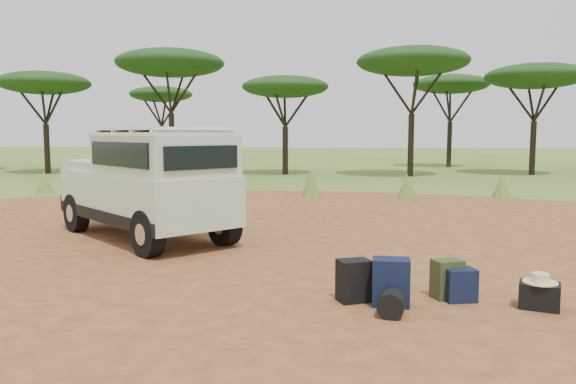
# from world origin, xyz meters

# --- Properties ---
(ground) EXTENTS (140.00, 140.00, 0.00)m
(ground) POSITION_xyz_m (0.00, 0.00, 0.00)
(ground) COLOR #446624
(ground) RESTS_ON ground
(dirt_clearing) EXTENTS (23.00, 23.00, 0.01)m
(dirt_clearing) POSITION_xyz_m (0.00, 0.00, 0.00)
(dirt_clearing) COLOR #9A6432
(dirt_clearing) RESTS_ON ground
(grass_fringe) EXTENTS (36.60, 1.60, 0.90)m
(grass_fringe) POSITION_xyz_m (0.12, 8.67, 0.40)
(grass_fringe) COLOR #446624
(grass_fringe) RESTS_ON ground
(acacia_treeline) EXTENTS (46.70, 13.20, 6.26)m
(acacia_treeline) POSITION_xyz_m (0.75, 19.81, 4.87)
(acacia_treeline) COLOR black
(acacia_treeline) RESTS_ON ground
(safari_vehicle) EXTENTS (4.36, 4.19, 2.13)m
(safari_vehicle) POSITION_xyz_m (-2.50, 1.13, 1.03)
(safari_vehicle) COLOR beige
(safari_vehicle) RESTS_ON ground
(walking_staff) EXTENTS (0.20, 0.43, 1.50)m
(walking_staff) POSITION_xyz_m (-2.79, 1.25, 0.75)
(walking_staff) COLOR maroon
(walking_staff) RESTS_ON ground
(backpack_black) EXTENTS (0.46, 0.41, 0.52)m
(backpack_black) POSITION_xyz_m (1.42, -2.46, 0.26)
(backpack_black) COLOR black
(backpack_black) RESTS_ON ground
(backpack_navy) EXTENTS (0.44, 0.32, 0.57)m
(backpack_navy) POSITION_xyz_m (1.85, -2.57, 0.28)
(backpack_navy) COLOR #111B36
(backpack_navy) RESTS_ON ground
(backpack_olive) EXTENTS (0.42, 0.37, 0.49)m
(backpack_olive) POSITION_xyz_m (2.56, -2.19, 0.24)
(backpack_olive) COLOR #374821
(backpack_olive) RESTS_ON ground
(duffel_navy) EXTENTS (0.41, 0.34, 0.40)m
(duffel_navy) POSITION_xyz_m (2.69, -2.29, 0.20)
(duffel_navy) COLOR #111B36
(duffel_navy) RESTS_ON ground
(hard_case) EXTENTS (0.51, 0.43, 0.31)m
(hard_case) POSITION_xyz_m (3.55, -2.48, 0.16)
(hard_case) COLOR black
(hard_case) RESTS_ON ground
(stuff_sack) EXTENTS (0.34, 0.34, 0.30)m
(stuff_sack) POSITION_xyz_m (1.83, -2.98, 0.15)
(stuff_sack) COLOR black
(stuff_sack) RESTS_ON ground
(safari_hat) EXTENTS (0.39, 0.39, 0.11)m
(safari_hat) POSITION_xyz_m (3.55, -2.48, 0.35)
(safari_hat) COLOR beige
(safari_hat) RESTS_ON hard_case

